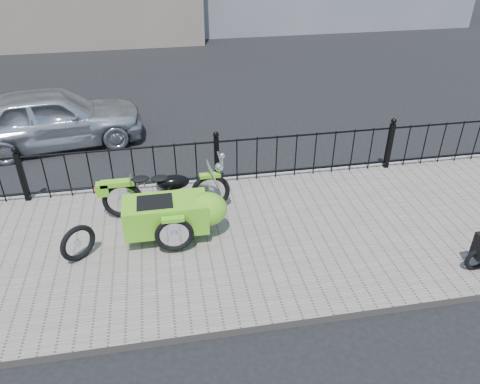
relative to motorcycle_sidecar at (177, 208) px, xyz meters
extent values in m
plane|color=black|center=(0.86, 0.19, -0.59)|extent=(120.00, 120.00, 0.00)
cube|color=slate|center=(0.86, -0.31, -0.53)|extent=(30.00, 3.80, 0.12)
cube|color=gray|center=(0.86, 1.63, -0.53)|extent=(30.00, 0.10, 0.12)
cylinder|color=black|center=(0.86, 1.49, 0.40)|extent=(14.00, 0.04, 0.04)
cylinder|color=black|center=(0.86, 1.49, -0.35)|extent=(14.00, 0.04, 0.04)
cube|color=black|center=(-2.64, 1.49, 0.01)|extent=(0.09, 0.09, 0.96)
sphere|color=black|center=(-2.64, 1.49, 0.55)|extent=(0.11, 0.11, 0.11)
cube|color=black|center=(0.86, 1.49, 0.01)|extent=(0.09, 0.09, 0.96)
sphere|color=black|center=(0.86, 1.49, 0.55)|extent=(0.11, 0.11, 0.11)
cube|color=black|center=(4.36, 1.49, 0.01)|extent=(0.09, 0.09, 0.96)
sphere|color=black|center=(4.36, 1.49, 0.55)|extent=(0.11, 0.11, 0.11)
torus|color=black|center=(0.62, 0.61, -0.13)|extent=(0.69, 0.09, 0.69)
torus|color=black|center=(-0.88, 0.61, -0.13)|extent=(0.69, 0.09, 0.69)
torus|color=black|center=(-0.08, -0.53, -0.13)|extent=(0.60, 0.08, 0.60)
cube|color=gray|center=(-0.13, 0.61, -0.11)|extent=(0.34, 0.22, 0.24)
cylinder|color=black|center=(-0.13, 0.61, -0.18)|extent=(1.40, 0.04, 0.04)
ellipsoid|color=black|center=(-0.01, 0.61, 0.13)|extent=(0.54, 0.29, 0.26)
cylinder|color=silver|center=(0.80, 0.61, 0.49)|extent=(0.03, 0.56, 0.03)
cylinder|color=silver|center=(0.68, 0.61, 0.18)|extent=(0.25, 0.04, 0.59)
sphere|color=silver|center=(0.78, 0.61, 0.35)|extent=(0.15, 0.15, 0.15)
cube|color=#6DCD22|center=(0.62, 0.61, 0.20)|extent=(0.36, 0.12, 0.06)
cube|color=#6DCD22|center=(-0.93, 0.61, 0.21)|extent=(0.55, 0.16, 0.08)
ellipsoid|color=black|center=(-0.23, 0.61, 0.23)|extent=(0.31, 0.22, 0.08)
ellipsoid|color=black|center=(-0.55, 0.61, 0.25)|extent=(0.31, 0.22, 0.08)
sphere|color=red|center=(-1.28, 0.61, 0.15)|extent=(0.07, 0.07, 0.07)
cube|color=yellow|center=(-1.30, 0.71, -0.03)|extent=(0.02, 0.14, 0.10)
cube|color=#6DCD22|center=(-0.18, -0.14, 0.00)|extent=(1.30, 0.62, 0.50)
ellipsoid|color=#6DCD22|center=(0.47, -0.14, 0.02)|extent=(0.65, 0.60, 0.54)
cube|color=black|center=(-0.33, -0.14, 0.23)|extent=(0.55, 0.43, 0.06)
cube|color=#6DCD22|center=(-0.08, -0.53, 0.16)|extent=(0.34, 0.11, 0.06)
torus|color=black|center=(4.26, -1.71, -0.28)|extent=(0.39, 0.07, 0.39)
torus|color=black|center=(-1.51, -0.41, -0.18)|extent=(0.51, 0.44, 0.59)
imported|color=silver|center=(-2.49, 4.07, 0.07)|extent=(4.08, 2.10, 1.33)
camera|label=1|loc=(-0.11, -6.31, 4.17)|focal=35.00mm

